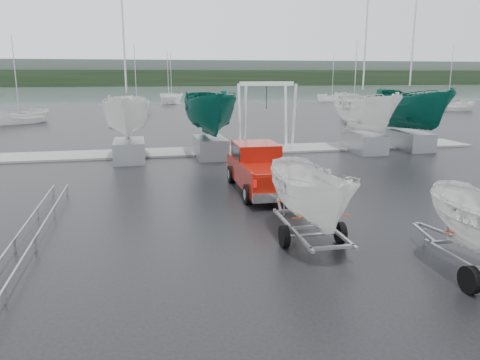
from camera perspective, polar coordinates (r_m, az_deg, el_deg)
ground_plane at (r=16.34m, az=9.61°, el=-3.62°), size 120.00×120.00×0.00m
lake at (r=114.76m, az=-9.45°, el=10.35°), size 300.00×300.00×0.00m
dock at (r=28.51m, az=-0.08°, el=3.69°), size 30.00×3.00×0.12m
treeline at (r=184.62m, az=-10.67°, el=12.11°), size 300.00×8.00×6.00m
far_hill at (r=192.61m, az=-10.77°, el=12.72°), size 300.00×6.00×10.00m
pickup_truck at (r=18.73m, az=2.36°, el=1.63°), size 2.12×5.48×1.81m
trailer_hitched at (r=12.57m, az=8.92°, el=4.18°), size 1.79×3.63×5.01m
boat_hoist at (r=28.61m, az=3.24°, el=8.98°), size 3.30×2.18×4.12m
keelboat_0 at (r=25.53m, az=-13.72°, el=10.79°), size 2.41×3.20×10.58m
keelboat_1 at (r=26.01m, az=-3.74°, el=11.82°), size 2.60×3.20×8.01m
keelboat_2 at (r=28.70m, az=15.23°, el=11.10°), size 2.47×3.20×10.64m
keelboat_3 at (r=30.57m, az=20.54°, el=11.41°), size 2.66×3.20×10.84m
mast_rack_0 at (r=16.37m, az=-22.62°, el=-3.15°), size 0.56×6.50×0.06m
moored_boat_0 at (r=48.94m, az=-25.20°, el=6.25°), size 3.20×3.20×10.98m
moored_boat_1 at (r=59.76m, az=-12.42°, el=8.13°), size 3.15×3.21×11.73m
moored_boat_2 at (r=52.03m, az=13.63°, el=7.42°), size 3.42×3.44×11.26m
moored_boat_3 at (r=83.47m, az=11.14°, el=9.44°), size 2.41×2.36×10.88m
moored_boat_5 at (r=75.74m, az=-8.66°, el=9.21°), size 2.80×2.85×11.20m
moored_boat_6 at (r=83.34m, az=-8.32°, el=9.54°), size 3.03×3.04×10.86m
moored_boat_7 at (r=65.49m, az=23.95°, el=7.72°), size 3.23×3.20×11.13m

